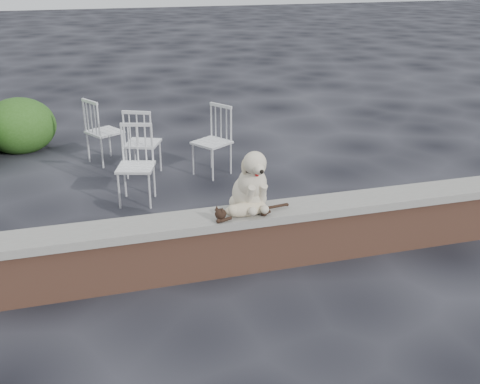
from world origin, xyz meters
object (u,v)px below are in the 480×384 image
object	(u,v)px
dog	(249,178)
chair_b	(136,166)
chair_d	(212,141)
cat	(246,208)
chair_c	(143,142)
chair_e	(104,131)

from	to	relation	value
dog	chair_b	xyz separation A→B (m)	(-0.85, 1.81, -0.42)
chair_d	chair_b	distance (m)	1.30
cat	chair_d	world-z (taller)	chair_d
chair_d	dog	bearing A→B (deg)	-38.74
dog	cat	bearing A→B (deg)	-122.41
cat	chair_c	xyz separation A→B (m)	(-0.57, 2.89, -0.19)
dog	cat	world-z (taller)	dog
chair_d	chair_c	size ratio (longest dim) A/B	1.00
dog	chair_c	size ratio (longest dim) A/B	0.65
dog	chair_d	size ratio (longest dim) A/B	0.65
chair_d	chair_c	world-z (taller)	same
chair_e	chair_c	xyz separation A→B (m)	(0.45, -0.69, 0.00)
dog	chair_b	bearing A→B (deg)	110.86
chair_b	cat	bearing A→B (deg)	-51.48
dog	chair_b	world-z (taller)	dog
chair_e	chair_b	xyz separation A→B (m)	(0.25, -1.62, 0.00)
chair_c	chair_b	bearing A→B (deg)	101.60
dog	chair_d	world-z (taller)	dog
dog	chair_d	distance (m)	2.56
dog	chair_c	distance (m)	2.85
cat	chair_b	distance (m)	2.12
dog	chair_e	world-z (taller)	dog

